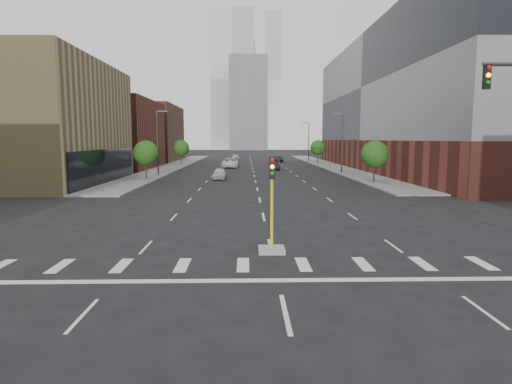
{
  "coord_description": "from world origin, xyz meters",
  "views": [
    {
      "loc": [
        -1.16,
        -10.18,
        5.17
      ],
      "look_at": [
        -0.66,
        11.34,
        2.5
      ],
      "focal_mm": 30.0,
      "sensor_mm": 36.0,
      "label": 1
    }
  ],
  "objects_px": {
    "car_far_left": "(230,163)",
    "car_deep_right": "(279,159)",
    "car_near_left": "(220,174)",
    "car_distant": "(235,157)",
    "car_mid_right": "(275,166)",
    "median_traffic_signal": "(272,231)"
  },
  "relations": [
    {
      "from": "car_deep_right",
      "to": "car_distant",
      "type": "distance_m",
      "value": 12.56
    },
    {
      "from": "median_traffic_signal",
      "to": "car_distant",
      "type": "height_order",
      "value": "median_traffic_signal"
    },
    {
      "from": "car_distant",
      "to": "median_traffic_signal",
      "type": "bearing_deg",
      "value": -87.87
    },
    {
      "from": "car_near_left",
      "to": "car_far_left",
      "type": "bearing_deg",
      "value": 89.5
    },
    {
      "from": "car_far_left",
      "to": "car_deep_right",
      "type": "distance_m",
      "value": 22.09
    },
    {
      "from": "car_near_left",
      "to": "car_mid_right",
      "type": "bearing_deg",
      "value": 64.53
    },
    {
      "from": "car_distant",
      "to": "car_mid_right",
      "type": "bearing_deg",
      "value": -77.66
    },
    {
      "from": "car_far_left",
      "to": "car_deep_right",
      "type": "height_order",
      "value": "car_far_left"
    },
    {
      "from": "median_traffic_signal",
      "to": "car_near_left",
      "type": "distance_m",
      "value": 36.45
    },
    {
      "from": "car_near_left",
      "to": "car_far_left",
      "type": "xyz_separation_m",
      "value": [
        0.55,
        22.84,
        0.14
      ]
    },
    {
      "from": "median_traffic_signal",
      "to": "car_deep_right",
      "type": "height_order",
      "value": "median_traffic_signal"
    },
    {
      "from": "median_traffic_signal",
      "to": "car_distant",
      "type": "bearing_deg",
      "value": 92.53
    },
    {
      "from": "car_mid_right",
      "to": "car_deep_right",
      "type": "relative_size",
      "value": 0.88
    },
    {
      "from": "car_distant",
      "to": "car_far_left",
      "type": "bearing_deg",
      "value": -90.96
    },
    {
      "from": "car_deep_right",
      "to": "car_distant",
      "type": "relative_size",
      "value": 1.02
    },
    {
      "from": "car_far_left",
      "to": "car_distant",
      "type": "distance_m",
      "value": 26.83
    },
    {
      "from": "car_near_left",
      "to": "car_deep_right",
      "type": "bearing_deg",
      "value": 76.33
    },
    {
      "from": "car_near_left",
      "to": "car_deep_right",
      "type": "height_order",
      "value": "car_near_left"
    },
    {
      "from": "median_traffic_signal",
      "to": "car_mid_right",
      "type": "distance_m",
      "value": 52.97
    },
    {
      "from": "median_traffic_signal",
      "to": "car_distant",
      "type": "relative_size",
      "value": 0.96
    },
    {
      "from": "car_mid_right",
      "to": "car_far_left",
      "type": "relative_size",
      "value": 0.65
    },
    {
      "from": "median_traffic_signal",
      "to": "car_near_left",
      "type": "height_order",
      "value": "median_traffic_signal"
    }
  ]
}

